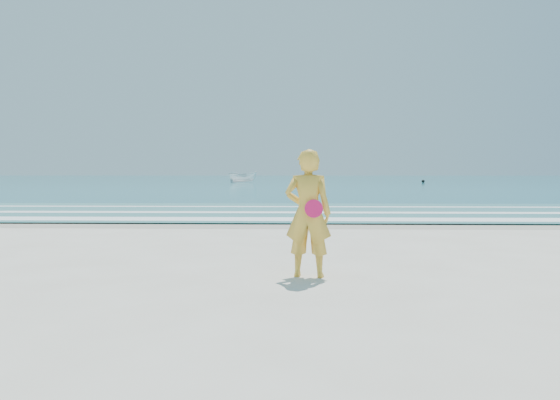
{
  "coord_description": "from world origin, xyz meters",
  "views": [
    {
      "loc": [
        0.47,
        -7.16,
        1.59
      ],
      "look_at": [
        0.13,
        4.0,
        1.0
      ],
      "focal_mm": 35.0,
      "sensor_mm": 36.0,
      "label": 1
    }
  ],
  "objects": [
    {
      "name": "ground",
      "position": [
        0.0,
        0.0,
        0.0
      ],
      "size": [
        400.0,
        400.0,
        0.0
      ],
      "primitive_type": "plane",
      "color": "silver",
      "rests_on": "ground"
    },
    {
      "name": "wet_sand",
      "position": [
        0.0,
        9.0,
        0.0
      ],
      "size": [
        400.0,
        2.4,
        0.0
      ],
      "primitive_type": "cube",
      "color": "#B2A893",
      "rests_on": "ground"
    },
    {
      "name": "ocean",
      "position": [
        0.0,
        105.0,
        0.02
      ],
      "size": [
        400.0,
        190.0,
        0.04
      ],
      "primitive_type": "cube",
      "color": "#19727F",
      "rests_on": "ground"
    },
    {
      "name": "shallow",
      "position": [
        0.0,
        14.0,
        0.04
      ],
      "size": [
        400.0,
        10.0,
        0.01
      ],
      "primitive_type": "cube",
      "color": "#59B7AD",
      "rests_on": "ocean"
    },
    {
      "name": "foam_near",
      "position": [
        0.0,
        10.3,
        0.05
      ],
      "size": [
        400.0,
        1.4,
        0.01
      ],
      "primitive_type": "cube",
      "color": "white",
      "rests_on": "shallow"
    },
    {
      "name": "foam_mid",
      "position": [
        0.0,
        13.2,
        0.05
      ],
      "size": [
        400.0,
        0.9,
        0.01
      ],
      "primitive_type": "cube",
      "color": "white",
      "rests_on": "shallow"
    },
    {
      "name": "foam_far",
      "position": [
        0.0,
        16.5,
        0.05
      ],
      "size": [
        400.0,
        0.6,
        0.01
      ],
      "primitive_type": "cube",
      "color": "white",
      "rests_on": "shallow"
    },
    {
      "name": "boat",
      "position": [
        -7.01,
        68.35,
        0.83
      ],
      "size": [
        4.38,
        2.99,
        1.58
      ],
      "primitive_type": "imported",
      "rotation": [
        0.0,
        0.0,
        1.96
      ],
      "color": "white",
      "rests_on": "ocean"
    },
    {
      "name": "buoy",
      "position": [
        17.7,
        67.67,
        0.26
      ],
      "size": [
        0.43,
        0.43,
        0.43
      ],
      "primitive_type": "sphere",
      "color": "black",
      "rests_on": "ocean"
    },
    {
      "name": "woman",
      "position": [
        0.64,
        0.99,
        0.96
      ],
      "size": [
        0.76,
        0.55,
        1.92
      ],
      "color": "gold",
      "rests_on": "ground"
    }
  ]
}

